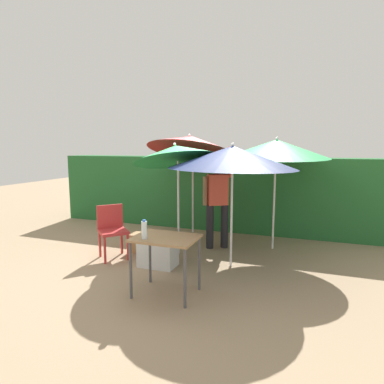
{
  "coord_description": "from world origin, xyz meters",
  "views": [
    {
      "loc": [
        1.89,
        -4.92,
        1.88
      ],
      "look_at": [
        0.0,
        0.3,
        1.1
      ],
      "focal_mm": 30.29,
      "sensor_mm": 36.0,
      "label": 1
    }
  ],
  "objects_px": {
    "person_vendor": "(218,198)",
    "bottle_water": "(144,230)",
    "umbrella_navy": "(191,144)",
    "umbrella_rainbow": "(232,157)",
    "umbrella_yellow": "(176,153)",
    "crate_cardboard": "(142,243)",
    "umbrella_orange": "(276,149)",
    "cooler_box": "(158,252)",
    "chair_plastic": "(112,228)",
    "folding_table": "(166,244)"
  },
  "relations": [
    {
      "from": "cooler_box",
      "to": "person_vendor",
      "type": "bearing_deg",
      "value": 63.01
    },
    {
      "from": "umbrella_navy",
      "to": "person_vendor",
      "type": "distance_m",
      "value": 1.27
    },
    {
      "from": "umbrella_navy",
      "to": "umbrella_rainbow",
      "type": "bearing_deg",
      "value": -47.9
    },
    {
      "from": "cooler_box",
      "to": "crate_cardboard",
      "type": "bearing_deg",
      "value": 135.98
    },
    {
      "from": "umbrella_rainbow",
      "to": "umbrella_yellow",
      "type": "height_order",
      "value": "umbrella_yellow"
    },
    {
      "from": "chair_plastic",
      "to": "cooler_box",
      "type": "distance_m",
      "value": 0.96
    },
    {
      "from": "umbrella_yellow",
      "to": "person_vendor",
      "type": "height_order",
      "value": "umbrella_yellow"
    },
    {
      "from": "umbrella_navy",
      "to": "chair_plastic",
      "type": "relative_size",
      "value": 2.62
    },
    {
      "from": "umbrella_orange",
      "to": "person_vendor",
      "type": "xyz_separation_m",
      "value": [
        -0.99,
        -0.29,
        -0.91
      ]
    },
    {
      "from": "umbrella_orange",
      "to": "cooler_box",
      "type": "xyz_separation_m",
      "value": [
        -1.62,
        -1.53,
        -1.61
      ]
    },
    {
      "from": "folding_table",
      "to": "chair_plastic",
      "type": "bearing_deg",
      "value": 146.0
    },
    {
      "from": "umbrella_navy",
      "to": "umbrella_orange",
      "type": "bearing_deg",
      "value": -3.89
    },
    {
      "from": "umbrella_rainbow",
      "to": "umbrella_yellow",
      "type": "relative_size",
      "value": 0.92
    },
    {
      "from": "umbrella_navy",
      "to": "person_vendor",
      "type": "height_order",
      "value": "umbrella_navy"
    },
    {
      "from": "umbrella_rainbow",
      "to": "crate_cardboard",
      "type": "distance_m",
      "value": 2.29
    },
    {
      "from": "chair_plastic",
      "to": "bottle_water",
      "type": "distance_m",
      "value": 1.72
    },
    {
      "from": "chair_plastic",
      "to": "umbrella_yellow",
      "type": "bearing_deg",
      "value": 28.58
    },
    {
      "from": "umbrella_yellow",
      "to": "crate_cardboard",
      "type": "height_order",
      "value": "umbrella_yellow"
    },
    {
      "from": "umbrella_yellow",
      "to": "chair_plastic",
      "type": "height_order",
      "value": "umbrella_yellow"
    },
    {
      "from": "umbrella_navy",
      "to": "crate_cardboard",
      "type": "distance_m",
      "value": 2.14
    },
    {
      "from": "crate_cardboard",
      "to": "bottle_water",
      "type": "xyz_separation_m",
      "value": [
        0.91,
        -1.59,
        0.71
      ]
    },
    {
      "from": "person_vendor",
      "to": "bottle_water",
      "type": "xyz_separation_m",
      "value": [
        -0.31,
        -2.25,
        -0.06
      ]
    },
    {
      "from": "umbrella_orange",
      "to": "chair_plastic",
      "type": "xyz_separation_m",
      "value": [
        -2.53,
        -1.41,
        -1.33
      ]
    },
    {
      "from": "umbrella_rainbow",
      "to": "chair_plastic",
      "type": "height_order",
      "value": "umbrella_rainbow"
    },
    {
      "from": "bottle_water",
      "to": "umbrella_yellow",
      "type": "bearing_deg",
      "value": 98.96
    },
    {
      "from": "cooler_box",
      "to": "umbrella_yellow",
      "type": "bearing_deg",
      "value": 84.95
    },
    {
      "from": "umbrella_orange",
      "to": "person_vendor",
      "type": "relative_size",
      "value": 1.09
    },
    {
      "from": "umbrella_rainbow",
      "to": "folding_table",
      "type": "xyz_separation_m",
      "value": [
        -0.55,
        -1.25,
        -1.06
      ]
    },
    {
      "from": "umbrella_rainbow",
      "to": "chair_plastic",
      "type": "distance_m",
      "value": 2.35
    },
    {
      "from": "crate_cardboard",
      "to": "cooler_box",
      "type": "bearing_deg",
      "value": -44.02
    },
    {
      "from": "umbrella_orange",
      "to": "bottle_water",
      "type": "relative_size",
      "value": 8.54
    },
    {
      "from": "umbrella_orange",
      "to": "umbrella_yellow",
      "type": "xyz_separation_m",
      "value": [
        -1.56,
        -0.88,
        -0.07
      ]
    },
    {
      "from": "umbrella_rainbow",
      "to": "umbrella_orange",
      "type": "relative_size",
      "value": 0.96
    },
    {
      "from": "chair_plastic",
      "to": "folding_table",
      "type": "distance_m",
      "value": 1.75
    },
    {
      "from": "chair_plastic",
      "to": "bottle_water",
      "type": "height_order",
      "value": "bottle_water"
    },
    {
      "from": "umbrella_navy",
      "to": "person_vendor",
      "type": "xyz_separation_m",
      "value": [
        0.66,
        -0.41,
        -1.0
      ]
    },
    {
      "from": "folding_table",
      "to": "umbrella_yellow",
      "type": "bearing_deg",
      "value": 107.44
    },
    {
      "from": "umbrella_yellow",
      "to": "crate_cardboard",
      "type": "xyz_separation_m",
      "value": [
        -0.64,
        -0.08,
        -1.61
      ]
    },
    {
      "from": "umbrella_navy",
      "to": "bottle_water",
      "type": "distance_m",
      "value": 2.89
    },
    {
      "from": "umbrella_rainbow",
      "to": "umbrella_orange",
      "type": "xyz_separation_m",
      "value": [
        0.54,
        1.13,
        0.12
      ]
    },
    {
      "from": "umbrella_orange",
      "to": "chair_plastic",
      "type": "distance_m",
      "value": 3.19
    },
    {
      "from": "umbrella_rainbow",
      "to": "cooler_box",
      "type": "relative_size",
      "value": 3.44
    },
    {
      "from": "person_vendor",
      "to": "chair_plastic",
      "type": "height_order",
      "value": "person_vendor"
    },
    {
      "from": "person_vendor",
      "to": "folding_table",
      "type": "height_order",
      "value": "person_vendor"
    },
    {
      "from": "person_vendor",
      "to": "folding_table",
      "type": "relative_size",
      "value": 2.35
    },
    {
      "from": "umbrella_navy",
      "to": "chair_plastic",
      "type": "bearing_deg",
      "value": -120.01
    },
    {
      "from": "umbrella_yellow",
      "to": "bottle_water",
      "type": "relative_size",
      "value": 8.96
    },
    {
      "from": "folding_table",
      "to": "bottle_water",
      "type": "relative_size",
      "value": 3.33
    },
    {
      "from": "umbrella_orange",
      "to": "folding_table",
      "type": "distance_m",
      "value": 2.87
    },
    {
      "from": "chair_plastic",
      "to": "crate_cardboard",
      "type": "relative_size",
      "value": 2.23
    }
  ]
}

